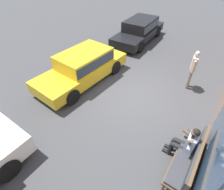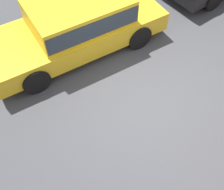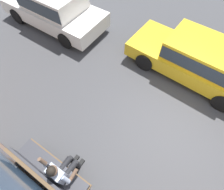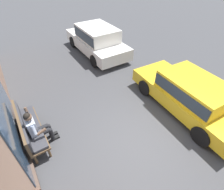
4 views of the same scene
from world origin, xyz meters
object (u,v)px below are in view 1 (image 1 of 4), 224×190
parked_car_mid (83,65)px  pedestrian_standing (193,67)px  person_on_phone (186,143)px  bench (190,157)px  parked_car_near (140,29)px

parked_car_mid → pedestrian_standing: size_ratio=2.64×
person_on_phone → bench: bearing=37.9°
person_on_phone → parked_car_mid: size_ratio=0.29×
bench → person_on_phone: (-0.29, -0.22, 0.13)m
person_on_phone → pedestrian_standing: bearing=-166.1°
pedestrian_standing → parked_car_mid: bearing=-62.5°
bench → parked_car_mid: parked_car_mid is taller
person_on_phone → parked_car_near: parked_car_near is taller
bench → person_on_phone: person_on_phone is taller
parked_car_near → parked_car_mid: size_ratio=1.02×
person_on_phone → parked_car_near: size_ratio=0.29×
parked_car_near → parked_car_mid: bearing=0.6°
bench → person_on_phone: bearing=-142.1°
parked_car_near → bench: bearing=36.6°
parked_car_mid → bench: bearing=72.1°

